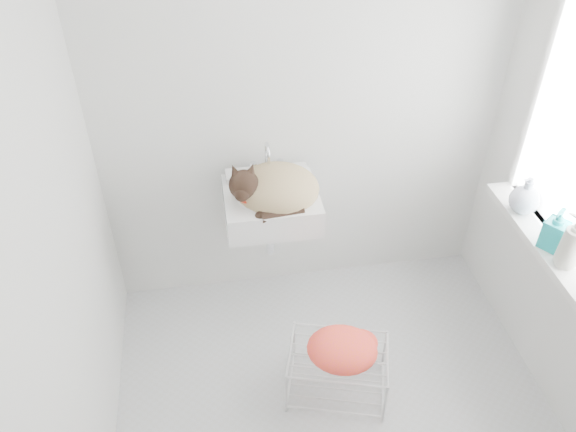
{
  "coord_description": "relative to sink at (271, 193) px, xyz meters",
  "views": [
    {
      "loc": [
        -0.51,
        -1.67,
        2.61
      ],
      "look_at": [
        -0.16,
        0.5,
        0.88
      ],
      "focal_mm": 36.1,
      "sensor_mm": 36.0,
      "label": 1
    }
  ],
  "objects": [
    {
      "name": "floor",
      "position": [
        0.21,
        -0.74,
        -0.85
      ],
      "size": [
        2.2,
        2.0,
        0.02
      ],
      "primitive_type": "cube",
      "color": "#BBBCBE",
      "rests_on": "ground"
    },
    {
      "name": "back_wall",
      "position": [
        0.21,
        0.26,
        0.4
      ],
      "size": [
        2.2,
        0.02,
        2.5
      ],
      "primitive_type": "cube",
      "color": "silver",
      "rests_on": "ground"
    },
    {
      "name": "left_wall",
      "position": [
        -0.89,
        -0.74,
        0.4
      ],
      "size": [
        0.02,
        2.0,
        2.5
      ],
      "primitive_type": "cube",
      "color": "silver",
      "rests_on": "ground"
    },
    {
      "name": "windowsill",
      "position": [
        1.22,
        -0.54,
        -0.02
      ],
      "size": [
        0.16,
        0.88,
        0.04
      ],
      "primitive_type": "cube",
      "color": "white",
      "rests_on": "right_wall"
    },
    {
      "name": "sink",
      "position": [
        0.0,
        0.0,
        0.0
      ],
      "size": [
        0.49,
        0.43,
        0.2
      ],
      "primitive_type": "cube",
      "color": "white",
      "rests_on": "back_wall"
    },
    {
      "name": "faucet",
      "position": [
        0.0,
        0.18,
        0.14
      ],
      "size": [
        0.18,
        0.12,
        0.18
      ],
      "primitive_type": null,
      "color": "silver",
      "rests_on": "sink"
    },
    {
      "name": "cat",
      "position": [
        0.01,
        -0.02,
        0.04
      ],
      "size": [
        0.48,
        0.42,
        0.28
      ],
      "rotation": [
        0.0,
        0.0,
        -0.17
      ],
      "color": "tan",
      "rests_on": "sink"
    },
    {
      "name": "wire_rack",
      "position": [
        0.24,
        -0.63,
        -0.7
      ],
      "size": [
        0.56,
        0.46,
        0.29
      ],
      "primitive_type": "cube",
      "rotation": [
        0.0,
        0.0,
        -0.29
      ],
      "color": "silver",
      "rests_on": "floor"
    },
    {
      "name": "towel",
      "position": [
        0.25,
        -0.67,
        -0.53
      ],
      "size": [
        0.4,
        0.33,
        0.14
      ],
      "primitive_type": "ellipsoid",
      "rotation": [
        0.0,
        0.0,
        -0.28
      ],
      "color": "#F05D00",
      "rests_on": "wire_rack"
    },
    {
      "name": "bottle_a",
      "position": [
        1.21,
        -0.74,
        0.0
      ],
      "size": [
        0.12,
        0.12,
        0.23
      ],
      "primitive_type": "imported",
      "rotation": [
        0.0,
        0.0,
        3.96
      ],
      "color": "beige",
      "rests_on": "windowsill"
    },
    {
      "name": "bottle_b",
      "position": [
        1.21,
        -0.62,
        0.0
      ],
      "size": [
        0.14,
        0.13,
        0.21
      ],
      "primitive_type": "imported",
      "rotation": [
        0.0,
        0.0,
        5.34
      ],
      "color": "teal",
      "rests_on": "windowsill"
    },
    {
      "name": "bottle_c",
      "position": [
        1.21,
        -0.34,
        0.0
      ],
      "size": [
        0.17,
        0.17,
        0.19
      ],
      "primitive_type": "imported",
      "rotation": [
        0.0,
        0.0,
        4.83
      ],
      "color": "silver",
      "rests_on": "windowsill"
    }
  ]
}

